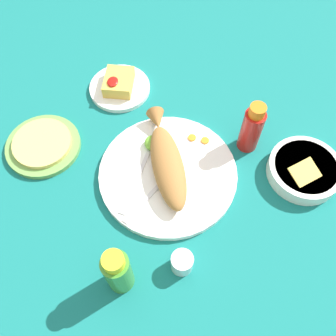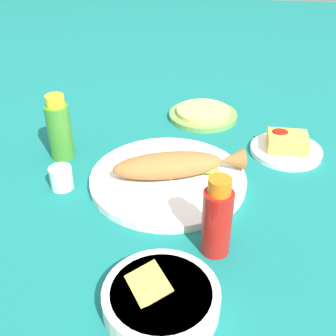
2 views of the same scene
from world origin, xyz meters
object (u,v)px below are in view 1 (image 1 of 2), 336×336
at_px(salt_cup, 182,263).
at_px(side_plate_fries, 120,88).
at_px(main_plate, 168,174).
at_px(guacamole_bowl, 304,170).
at_px(fried_fish, 167,161).
at_px(tortilla_plate, 43,146).
at_px(hot_sauce_bottle_red, 252,129).
at_px(fork_near, 147,198).
at_px(fork_far, 134,185).
at_px(hot_sauce_bottle_green, 118,271).

height_order(salt_cup, side_plate_fries, salt_cup).
bearing_deg(main_plate, guacamole_bowl, 96.63).
bearing_deg(fried_fish, tortilla_plate, -113.79).
distance_m(side_plate_fries, tortilla_plate, 0.28).
bearing_deg(hot_sauce_bottle_red, salt_cup, -23.06).
distance_m(fried_fish, fork_near, 0.10).
distance_m(salt_cup, guacamole_bowl, 0.39).
distance_m(fork_far, side_plate_fries, 0.33).
bearing_deg(fried_fish, side_plate_fries, -164.88).
xyz_separation_m(main_plate, hot_sauce_bottle_green, (0.27, -0.07, 0.07)).
bearing_deg(fried_fish, guacamole_bowl, 76.49).
relative_size(hot_sauce_bottle_red, salt_cup, 3.05).
distance_m(fried_fish, side_plate_fries, 0.31).
bearing_deg(guacamole_bowl, hot_sauce_bottle_green, -53.05).
height_order(fork_far, hot_sauce_bottle_red, hot_sauce_bottle_red).
xyz_separation_m(fork_far, hot_sauce_bottle_red, (-0.16, 0.28, 0.05)).
distance_m(main_plate, hot_sauce_bottle_red, 0.24).
bearing_deg(guacamole_bowl, fried_fish, -86.01).
xyz_separation_m(fork_near, side_plate_fries, (-0.35, -0.13, -0.01)).
height_order(main_plate, hot_sauce_bottle_green, hot_sauce_bottle_green).
height_order(fork_far, tortilla_plate, fork_far).
bearing_deg(side_plate_fries, guacamole_bowl, 65.44).
bearing_deg(tortilla_plate, guacamole_bowl, 88.93).
bearing_deg(side_plate_fries, hot_sauce_bottle_red, 66.92).
bearing_deg(main_plate, tortilla_plate, -98.80).
xyz_separation_m(hot_sauce_bottle_red, hot_sauce_bottle_green, (0.39, -0.27, 0.00)).
height_order(fork_near, hot_sauce_bottle_green, hot_sauce_bottle_green).
xyz_separation_m(fried_fish, tortilla_plate, (-0.04, -0.33, -0.04)).
height_order(main_plate, side_plate_fries, main_plate).
xyz_separation_m(main_plate, tortilla_plate, (-0.05, -0.34, -0.00)).
bearing_deg(fork_far, guacamole_bowl, 114.64).
relative_size(hot_sauce_bottle_green, guacamole_bowl, 0.88).
relative_size(guacamole_bowl, tortilla_plate, 0.93).
xyz_separation_m(hot_sauce_bottle_red, side_plate_fries, (-0.16, -0.37, -0.07)).
bearing_deg(fried_fish, hot_sauce_bottle_green, -31.10).
relative_size(hot_sauce_bottle_green, salt_cup, 3.13).
bearing_deg(guacamole_bowl, fork_far, -78.30).
bearing_deg(hot_sauce_bottle_green, fried_fish, 166.40).
bearing_deg(hot_sauce_bottle_green, guacamole_bowl, 126.95).
xyz_separation_m(fork_far, tortilla_plate, (-0.10, -0.26, -0.01)).
xyz_separation_m(hot_sauce_bottle_green, guacamole_bowl, (-0.31, 0.41, -0.05)).
bearing_deg(hot_sauce_bottle_green, main_plate, 164.69).
xyz_separation_m(side_plate_fries, guacamole_bowl, (0.23, 0.51, 0.01)).
bearing_deg(fork_far, tortilla_plate, -98.05).
distance_m(hot_sauce_bottle_red, side_plate_fries, 0.40).
height_order(fried_fish, hot_sauce_bottle_green, hot_sauce_bottle_green).
height_order(main_plate, guacamole_bowl, guacamole_bowl).
bearing_deg(main_plate, fork_near, -28.75).
bearing_deg(salt_cup, hot_sauce_bottle_red, 156.94).
height_order(hot_sauce_bottle_red, tortilla_plate, hot_sauce_bottle_red).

